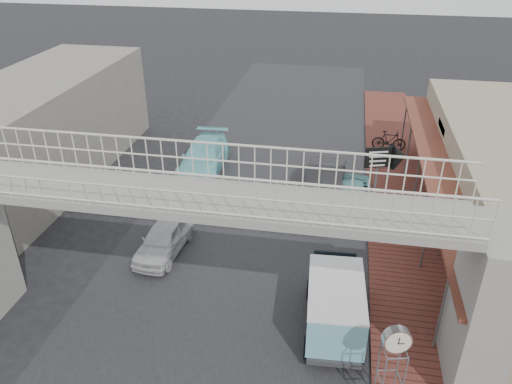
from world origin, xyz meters
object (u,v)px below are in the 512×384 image
at_px(angkot_far, 204,157).
at_px(motorcycle_far, 389,141).
at_px(angkot_curb, 351,192).
at_px(motorcycle_near, 375,201).
at_px(arrow_sign, 397,157).
at_px(street_clock, 396,344).
at_px(white_hatchback, 164,239).
at_px(angkot_van, 335,300).
at_px(dark_sedan, 325,184).

relative_size(angkot_far, motorcycle_far, 2.72).
bearing_deg(angkot_curb, motorcycle_near, 149.08).
bearing_deg(angkot_curb, motorcycle_far, -110.28).
distance_m(motorcycle_near, arrow_sign, 2.24).
xyz_separation_m(street_clock, arrow_sign, (0.66, 10.83, 0.14)).
bearing_deg(angkot_curb, angkot_far, -18.36).
relative_size(white_hatchback, arrow_sign, 1.13).
relative_size(angkot_far, angkot_van, 1.29).
distance_m(white_hatchback, motorcycle_far, 14.77).
height_order(motorcycle_near, arrow_sign, arrow_sign).
bearing_deg(angkot_far, angkot_van, -58.60).
xyz_separation_m(white_hatchback, angkot_far, (-0.46, 7.41, 0.13)).
bearing_deg(dark_sedan, motorcycle_near, -16.02).
height_order(dark_sedan, angkot_curb, dark_sedan).
height_order(motorcycle_near, motorcycle_far, motorcycle_far).
xyz_separation_m(angkot_van, street_clock, (1.50, -2.90, 1.33)).
bearing_deg(angkot_curb, street_clock, 93.01).
bearing_deg(dark_sedan, angkot_curb, -5.58).
bearing_deg(white_hatchback, street_clock, -31.93).
height_order(dark_sedan, motorcycle_far, dark_sedan).
height_order(angkot_far, angkot_van, angkot_van).
height_order(white_hatchback, street_clock, street_clock).
xyz_separation_m(dark_sedan, motorcycle_near, (2.32, -0.76, -0.26)).
relative_size(angkot_far, arrow_sign, 1.61).
distance_m(angkot_far, motorcycle_near, 9.14).
distance_m(angkot_curb, motorcycle_near, 1.25).
bearing_deg(arrow_sign, white_hatchback, -168.10).
height_order(white_hatchback, angkot_curb, white_hatchback).
xyz_separation_m(angkot_curb, angkot_far, (-7.61, 2.15, 0.15)).
height_order(angkot_van, street_clock, street_clock).
relative_size(angkot_curb, angkot_far, 0.83).
bearing_deg(angkot_far, dark_sedan, -20.37).
bearing_deg(motorcycle_near, angkot_van, -173.56).
bearing_deg(white_hatchback, angkot_curb, 40.39).
xyz_separation_m(dark_sedan, angkot_curb, (1.22, -0.16, -0.20)).
relative_size(dark_sedan, motorcycle_near, 2.93).
height_order(motorcycle_far, street_clock, street_clock).
height_order(dark_sedan, street_clock, street_clock).
height_order(dark_sedan, angkot_van, angkot_van).
relative_size(angkot_curb, angkot_van, 1.07).
bearing_deg(motorcycle_far, street_clock, 179.12).
xyz_separation_m(angkot_van, motorcycle_near, (1.50, 7.76, -0.67)).
bearing_deg(arrow_sign, angkot_curb, 149.72).
bearing_deg(motorcycle_near, white_hatchback, 136.85).
height_order(dark_sedan, arrow_sign, arrow_sign).
bearing_deg(arrow_sign, motorcycle_near, 177.53).
height_order(street_clock, arrow_sign, arrow_sign).
xyz_separation_m(white_hatchback, street_clock, (8.25, -5.99, 1.92)).
bearing_deg(angkot_far, motorcycle_near, -20.58).
xyz_separation_m(angkot_van, motorcycle_far, (2.41, 14.67, -0.54)).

